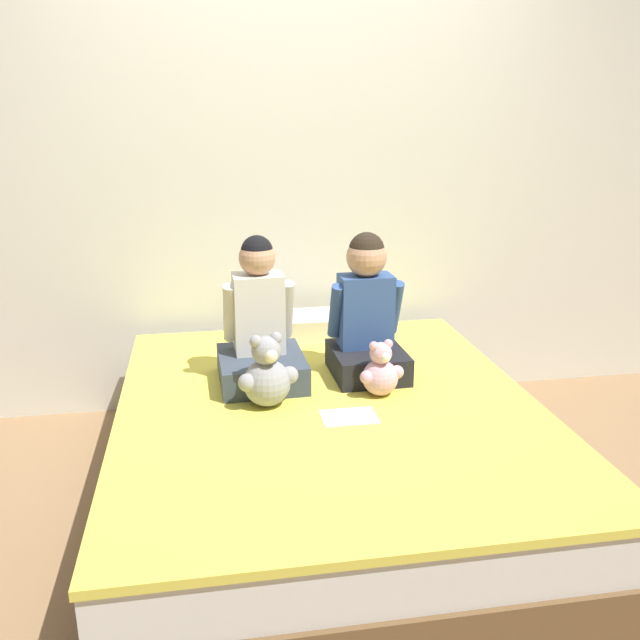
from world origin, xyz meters
TOP-DOWN VIEW (x-y plane):
  - ground_plane at (0.00, 0.00)m, footprint 14.00×14.00m
  - wall_behind_bed at (0.00, 1.13)m, footprint 8.00×0.06m
  - bed at (0.00, 0.00)m, footprint 1.67×2.00m
  - child_on_left at (-0.24, 0.28)m, footprint 0.37×0.41m
  - child_on_right at (0.22, 0.29)m, footprint 0.32×0.36m
  - teddy_bear_held_by_left_child at (-0.24, 0.01)m, footprint 0.24×0.19m
  - teddy_bear_held_by_right_child at (0.22, 0.04)m, footprint 0.19×0.15m
  - pillow_at_headboard at (0.00, 0.83)m, footprint 0.56×0.27m
  - sign_card at (0.05, -0.15)m, footprint 0.21×0.15m

SIDE VIEW (x-z plane):
  - ground_plane at x=0.00m, z-range 0.00..0.00m
  - bed at x=0.00m, z-range 0.00..0.46m
  - sign_card at x=0.05m, z-range 0.46..0.47m
  - pillow_at_headboard at x=0.00m, z-range 0.46..0.57m
  - teddy_bear_held_by_right_child at x=0.22m, z-range 0.44..0.68m
  - teddy_bear_held_by_left_child at x=-0.24m, z-range 0.44..0.74m
  - child_on_left at x=-0.24m, z-range 0.37..1.00m
  - child_on_right at x=0.22m, z-range 0.41..1.04m
  - wall_behind_bed at x=0.00m, z-range 0.00..2.50m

